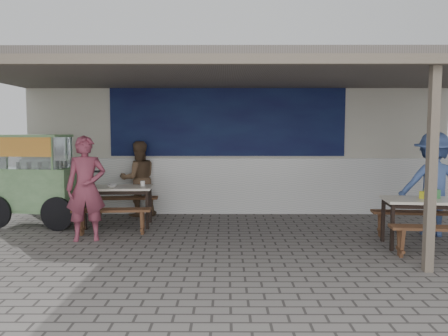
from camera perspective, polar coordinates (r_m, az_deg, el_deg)
ground at (r=6.62m, az=2.31°, el=-10.85°), size 60.00×60.00×0.00m
back_wall at (r=9.95m, az=1.60°, el=4.50°), size 9.00×1.28×3.50m
warung_roof at (r=7.32m, az=2.26°, el=12.12°), size 9.00×4.21×2.81m
table_left at (r=8.40m, az=-13.62°, el=-2.94°), size 1.28×0.76×0.75m
bench_left_street at (r=7.80m, az=-14.42°, el=-6.05°), size 1.35×0.37×0.45m
bench_left_wall at (r=9.11m, az=-12.85°, el=-4.44°), size 1.35×0.37×0.45m
table_right at (r=7.44m, az=25.86°, el=-4.28°), size 1.57×0.84×0.75m
bench_right_wall at (r=8.04m, az=24.39°, el=-5.94°), size 1.63×0.45×0.45m
vendor_cart at (r=8.97m, az=-23.32°, el=-1.00°), size 2.21×1.04×1.72m
patron_street_side at (r=7.46m, az=-17.57°, el=-2.55°), size 0.70×0.54×1.72m
patron_wall_side at (r=9.33m, az=-11.11°, el=-1.38°), size 0.94×0.85×1.57m
patron_right_table at (r=8.24m, az=25.63°, el=-1.92°), size 1.22×0.81×1.77m
tissue_box at (r=7.41m, az=24.75°, el=-3.22°), size 0.15×0.15×0.11m
donation_box at (r=7.51m, az=25.51°, el=-3.05°), size 0.21×0.14×0.14m
condiment_jar at (r=8.40m, az=-10.56°, el=-1.98°), size 0.09×0.09×0.10m
condiment_bowl at (r=8.37m, az=-14.37°, el=-2.26°), size 0.20×0.20×0.04m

